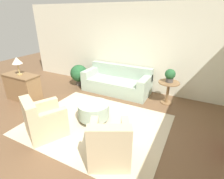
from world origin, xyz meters
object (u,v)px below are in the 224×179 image
object	(u,v)px
couch	(117,83)
table_lamp	(17,61)
ottoman_table	(94,110)
side_table	(168,89)
armchair_left	(43,121)
armchair_right	(110,145)
potted_plant_on_side_table	(170,75)
dresser	(23,87)
potted_plant_floor	(79,74)

from	to	relation	value
couch	table_lamp	world-z (taller)	table_lamp
ottoman_table	side_table	size ratio (longest dim) A/B	1.13
side_table	table_lamp	xyz separation A→B (m)	(-3.97, -1.81, 0.76)
armchair_left	side_table	world-z (taller)	armchair_left
armchair_right	potted_plant_on_side_table	distance (m)	2.84
armchair_left	potted_plant_on_side_table	distance (m)	3.50
armchair_left	dresser	world-z (taller)	armchair_left
armchair_right	table_lamp	distance (m)	3.74
ottoman_table	potted_plant_on_side_table	xyz separation A→B (m)	(1.41, 1.81, 0.58)
armchair_right	ottoman_table	xyz separation A→B (m)	(-0.94, 0.94, -0.04)
potted_plant_on_side_table	table_lamp	bearing A→B (deg)	-155.56
couch	side_table	size ratio (longest dim) A/B	3.34
dresser	table_lamp	xyz separation A→B (m)	(0.00, -0.00, 0.80)
potted_plant_on_side_table	potted_plant_floor	xyz separation A→B (m)	(-3.19, -0.04, -0.44)
armchair_left	dresser	bearing A→B (deg)	153.28
armchair_left	dresser	distance (m)	2.11
armchair_right	potted_plant_on_side_table	bearing A→B (deg)	80.42
potted_plant_floor	side_table	bearing A→B (deg)	0.73
dresser	ottoman_table	bearing A→B (deg)	-0.22
side_table	table_lamp	world-z (taller)	table_lamp
side_table	potted_plant_on_side_table	size ratio (longest dim) A/B	1.74
couch	dresser	distance (m)	2.96
side_table	potted_plant_floor	bearing A→B (deg)	-179.27
table_lamp	potted_plant_on_side_table	bearing A→B (deg)	24.44
ottoman_table	table_lamp	distance (m)	2.72
potted_plant_on_side_table	potted_plant_floor	world-z (taller)	potted_plant_on_side_table
potted_plant_on_side_table	dresser	bearing A→B (deg)	-155.56
potted_plant_on_side_table	table_lamp	world-z (taller)	table_lamp
armchair_right	side_table	size ratio (longest dim) A/B	1.50
side_table	dresser	world-z (taller)	dresser
armchair_right	dresser	world-z (taller)	armchair_right
couch	table_lamp	xyz separation A→B (m)	(-2.26, -1.91, 0.91)
ottoman_table	potted_plant_floor	distance (m)	2.52
side_table	table_lamp	bearing A→B (deg)	-155.56
armchair_left	table_lamp	xyz separation A→B (m)	(-1.88, 0.95, 0.87)
potted_plant_on_side_table	potted_plant_floor	distance (m)	3.22
couch	potted_plant_floor	world-z (taller)	couch
armchair_right	ottoman_table	bearing A→B (deg)	135.13
couch	armchair_right	distance (m)	3.12
table_lamp	couch	bearing A→B (deg)	40.21
armchair_right	table_lamp	size ratio (longest dim) A/B	1.95
armchair_left	potted_plant_floor	xyz separation A→B (m)	(-1.10, 2.71, 0.09)
side_table	table_lamp	distance (m)	4.43
potted_plant_floor	dresser	bearing A→B (deg)	-113.86
potted_plant_on_side_table	couch	bearing A→B (deg)	176.49
table_lamp	armchair_left	bearing A→B (deg)	-26.72
ottoman_table	couch	bearing A→B (deg)	99.04
armchair_right	potted_plant_floor	world-z (taller)	armchair_right
side_table	potted_plant_on_side_table	bearing A→B (deg)	0.00
ottoman_table	potted_plant_on_side_table	world-z (taller)	potted_plant_on_side_table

